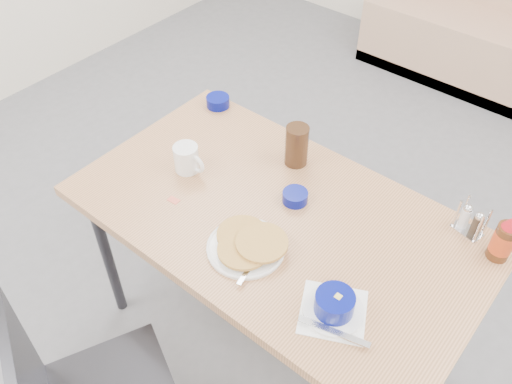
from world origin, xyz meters
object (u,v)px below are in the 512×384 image
Objects in this scene: coffee_mug at (187,158)px; syrup_bottle at (504,240)px; dining_table at (277,227)px; grits_setting at (334,306)px; creamer_bowl at (218,101)px; amber_tumbler at (297,145)px; condiment_caddy at (470,222)px; pancake_plate at (248,245)px; butter_bowl at (295,197)px.

coffee_mug is 1.09m from syrup_bottle.
dining_table is 5.19× the size of grits_setting.
amber_tumbler is at bearing -9.97° from creamer_bowl.
condiment_caddy reaches higher than grits_setting.
syrup_bottle is (0.62, 0.47, 0.06)m from pancake_plate.
coffee_mug is 0.77m from grits_setting.
grits_setting is 0.46m from butter_bowl.
dining_table is 0.63m from condiment_caddy.
condiment_caddy reaches higher than pancake_plate.
pancake_plate is 0.44m from coffee_mug.
pancake_plate is 0.79m from syrup_bottle.
syrup_bottle reaches higher than amber_tumbler.
grits_setting is 3.06× the size of butter_bowl.
syrup_bottle is at bearing -1.91° from creamer_bowl.
butter_bowl is at bearing -22.94° from creamer_bowl.
coffee_mug is 0.40m from amber_tumbler.
amber_tumbler reaches higher than pancake_plate.
creamer_bowl reaches higher than butter_bowl.
pancake_plate is 1.92× the size of coffee_mug.
dining_table is 8.78× the size of amber_tumbler.
syrup_bottle is at bearing 18.12° from butter_bowl.
coffee_mug is 0.49× the size of grits_setting.
condiment_caddy is at bearing 21.74° from coffee_mug.
pancake_plate is 1.42× the size of syrup_bottle.
creamer_bowl is (-0.58, 0.34, 0.08)m from dining_table.
grits_setting is (0.75, -0.18, -0.02)m from coffee_mug.
dining_table is 15.87× the size of butter_bowl.
amber_tumbler is at bearing 106.87° from pancake_plate.
syrup_bottle is (1.03, 0.33, 0.02)m from coffee_mug.
syrup_bottle is (1.22, -0.04, 0.06)m from creamer_bowl.
dining_table is 10.49× the size of coffee_mug.
butter_bowl is at bearing -54.23° from amber_tumbler.
coffee_mug is at bearing -134.60° from amber_tumbler.
amber_tumbler reaches higher than grits_setting.
creamer_bowl is 1.22m from syrup_bottle.
creamer_bowl is at bearing 149.67° from dining_table.
amber_tumbler is at bearing -176.86° from syrup_bottle.
amber_tumbler is (0.28, 0.28, 0.03)m from coffee_mug.
amber_tumbler is 0.64m from condiment_caddy.
creamer_bowl is at bearing 139.24° from pancake_plate.
dining_table is 0.68m from creamer_bowl.
pancake_plate is 0.27m from butter_bowl.
coffee_mug is 0.74× the size of syrup_bottle.
grits_setting reaches higher than dining_table.
creamer_bowl is at bearing -166.81° from condiment_caddy.
syrup_bottle reaches higher than grits_setting.
butter_bowl is 0.21m from amber_tumbler.
coffee_mug is at bearing -145.07° from condiment_caddy.
coffee_mug is at bearing 160.08° from pancake_plate.
creamer_bowl is 1.11m from condiment_caddy.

